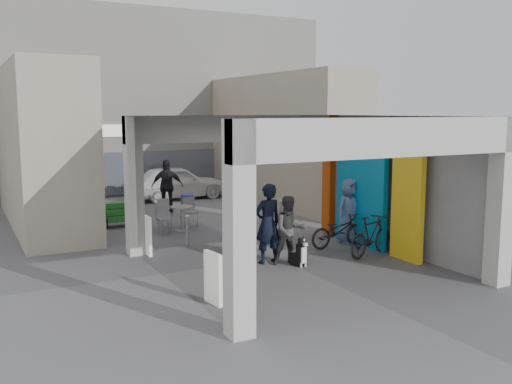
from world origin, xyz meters
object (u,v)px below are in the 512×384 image
border_collie (300,254)px  man_with_dog (268,224)px  cafe_set (175,219)px  man_crates (167,186)px  produce_stand (121,217)px  man_back_turned (290,230)px  bicycle_rear (371,236)px  white_van (176,182)px  man_elderly (350,211)px  bicycle_front (338,231)px

border_collie → man_with_dog: (-0.55, 0.59, 0.67)m
cafe_set → man_with_dog: man_with_dog is taller
border_collie → man_crates: man_crates is taller
border_collie → produce_stand: bearing=96.2°
man_back_turned → man_crates: bearing=104.3°
bicycle_rear → white_van: 11.27m
cafe_set → man_with_dog: size_ratio=0.78×
man_elderly → border_collie: bearing=-155.2°
border_collie → man_with_dog: man_with_dog is taller
man_with_dog → white_van: size_ratio=0.47×
man_elderly → man_crates: size_ratio=0.95×
man_with_dog → border_collie: bearing=128.9°
border_collie → bicycle_rear: bearing=-15.7°
cafe_set → man_with_dog: 4.82m
man_crates → man_elderly: bearing=131.0°
man_elderly → bicycle_rear: 1.51m
man_elderly → bicycle_rear: man_elderly is taller
border_collie → white_van: size_ratio=0.18×
man_with_dog → bicycle_rear: size_ratio=1.12×
border_collie → man_crates: bearing=77.8°
man_elderly → man_with_dog: bearing=-169.8°
cafe_set → border_collie: size_ratio=2.05×
cafe_set → border_collie: bearing=-77.2°
produce_stand → bicycle_front: size_ratio=0.66×
man_back_turned → bicycle_rear: man_back_turned is taller
produce_stand → man_elderly: man_elderly is taller
cafe_set → man_with_dog: bearing=-82.1°
bicycle_front → white_van: (-0.92, 10.07, 0.24)m
border_collie → man_crates: (-0.41, 8.30, 0.66)m
man_back_turned → produce_stand: bearing=123.3°
cafe_set → man_crates: (0.80, 2.97, 0.63)m
produce_stand → man_with_dog: 6.34m
bicycle_rear → border_collie: bearing=72.3°
man_crates → white_van: size_ratio=0.47×
produce_stand → border_collie: 7.05m
man_back_turned → man_elderly: bearing=35.5°
white_van → man_back_turned: bearing=173.9°
border_collie → man_elderly: man_elderly is taller
produce_stand → man_with_dog: man_with_dog is taller
man_back_turned → man_elderly: man_elderly is taller
border_collie → man_crates: size_ratio=0.38×
man_crates → bicycle_front: man_crates is taller
cafe_set → man_elderly: size_ratio=0.83×
white_van → cafe_set: bearing=159.3°
produce_stand → man_elderly: 7.24m
cafe_set → border_collie: 5.46m
border_collie → white_van: bearing=70.0°
white_van → produce_stand: bearing=142.3°
man_with_dog → bicycle_rear: bearing=162.8°
border_collie → white_van: 11.24m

